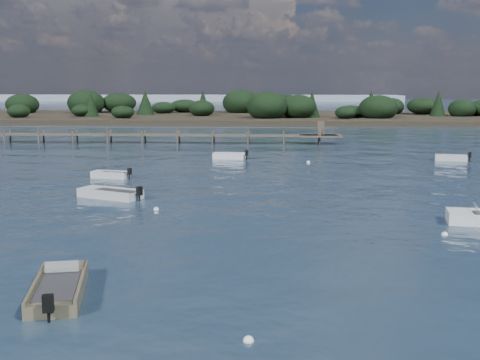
# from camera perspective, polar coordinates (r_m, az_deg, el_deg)

# --- Properties ---
(ground) EXTENTS (400.00, 400.00, 0.00)m
(ground) POSITION_cam_1_polar(r_m,az_deg,el_deg) (84.66, 4.33, 4.24)
(ground) COLOR #172636
(ground) RESTS_ON ground
(tender_far_white) EXTENTS (3.46, 1.62, 1.16)m
(tender_far_white) POSITION_cam_1_polar(r_m,az_deg,el_deg) (57.98, -1.03, 2.18)
(tender_far_white) COLOR silver
(tender_far_white) RESTS_ON ground
(tender_far_grey_b) EXTENTS (3.28, 1.78, 1.10)m
(tender_far_grey_b) POSITION_cam_1_polar(r_m,az_deg,el_deg) (60.00, 19.38, 1.89)
(tender_far_grey_b) COLOR silver
(tender_far_grey_b) RESTS_ON ground
(dinghy_near_olive) EXTENTS (2.58, 4.86, 1.16)m
(dinghy_near_olive) POSITION_cam_1_polar(r_m,az_deg,el_deg) (21.84, -16.78, -10.02)
(dinghy_near_olive) COLOR #6D6448
(dinghy_near_olive) RESTS_ON ground
(dinghy_mid_grey) EXTENTS (4.49, 3.08, 1.13)m
(dinghy_mid_grey) POSITION_cam_1_polar(r_m,az_deg,el_deg) (39.07, -12.21, -1.43)
(dinghy_mid_grey) COLOR silver
(dinghy_mid_grey) RESTS_ON ground
(tender_far_grey) EXTENTS (3.23, 1.71, 1.02)m
(tender_far_grey) POSITION_cam_1_polar(r_m,az_deg,el_deg) (47.34, -12.17, 0.38)
(tender_far_grey) COLOR silver
(tender_far_grey) RESTS_ON ground
(buoy_a) EXTENTS (0.32, 0.32, 0.32)m
(buoy_a) POSITION_cam_1_polar(r_m,az_deg,el_deg) (17.51, 0.81, -15.04)
(buoy_a) COLOR white
(buoy_a) RESTS_ON ground
(buoy_b) EXTENTS (0.32, 0.32, 0.32)m
(buoy_b) POSITION_cam_1_polar(r_m,az_deg,el_deg) (30.52, 18.83, -4.96)
(buoy_b) COLOR white
(buoy_b) RESTS_ON ground
(buoy_c) EXTENTS (0.32, 0.32, 0.32)m
(buoy_c) POSITION_cam_1_polar(r_m,az_deg,el_deg) (34.94, -7.95, -2.81)
(buoy_c) COLOR white
(buoy_c) RESTS_ON ground
(buoy_e) EXTENTS (0.32, 0.32, 0.32)m
(buoy_e) POSITION_cam_1_polar(r_m,az_deg,el_deg) (55.61, 6.50, 1.66)
(buoy_e) COLOR white
(buoy_e) RESTS_ON ground
(jetty) EXTENTS (64.50, 3.20, 3.40)m
(jetty) POSITION_cam_1_polar(r_m,az_deg,el_deg) (75.40, -12.32, 4.21)
(jetty) COLOR brown
(jetty) RESTS_ON ground
(far_headland) EXTENTS (190.00, 40.00, 5.80)m
(far_headland) POSITION_cam_1_polar(r_m,az_deg,el_deg) (127.23, 15.45, 6.45)
(far_headland) COLOR black
(far_headland) RESTS_ON ground
(distant_haze) EXTENTS (280.00, 20.00, 2.40)m
(distant_haze) POSITION_cam_1_polar(r_m,az_deg,el_deg) (269.43, -15.96, 7.25)
(distant_haze) COLOR #818FA0
(distant_haze) RESTS_ON ground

